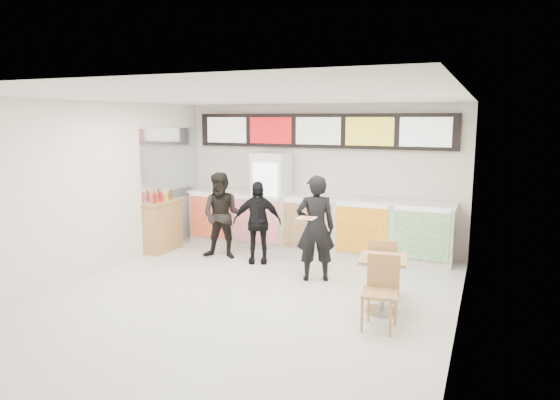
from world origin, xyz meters
The scene contains 15 objects.
floor centered at (0.00, 0.00, 0.00)m, with size 7.00×7.00×0.00m, color beige.
ceiling centered at (0.00, 0.00, 3.00)m, with size 7.00×7.00×0.00m, color white.
wall_back centered at (0.00, 3.50, 1.50)m, with size 6.00×6.00×0.00m, color silver.
wall_left centered at (-3.00, 0.00, 1.50)m, with size 7.00×7.00×0.00m, color silver.
wall_right centered at (3.00, 0.00, 1.50)m, with size 7.00×7.00×0.00m, color silver.
service_counter centered at (0.00, 3.09, 0.57)m, with size 5.56×0.77×1.14m.
menu_board centered at (0.00, 3.41, 2.45)m, with size 5.50×0.14×0.70m.
drinks_fridge centered at (-0.93, 3.11, 1.00)m, with size 0.70×0.67×2.00m.
mirror_panel centered at (-2.99, 2.45, 1.75)m, with size 0.01×2.00×1.50m, color #B2B7BF.
customer_main centered at (0.66, 1.33, 0.89)m, with size 0.65×0.43×1.79m, color black.
customer_left centered at (-1.44, 1.90, 0.84)m, with size 0.82×0.64×1.68m, color black.
customer_mid centered at (-0.69, 1.89, 0.78)m, with size 0.91×0.38×1.55m, color black.
pizza_slice centered at (0.66, 0.88, 1.16)m, with size 0.36×0.36×0.02m.
cafe_table centered at (1.99, 0.34, 0.55)m, with size 0.72×1.66×0.95m.
condiment_ledge centered at (-2.82, 1.89, 0.53)m, with size 0.37×0.93×1.23m.
Camera 1 is at (3.28, -6.38, 2.70)m, focal length 32.00 mm.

